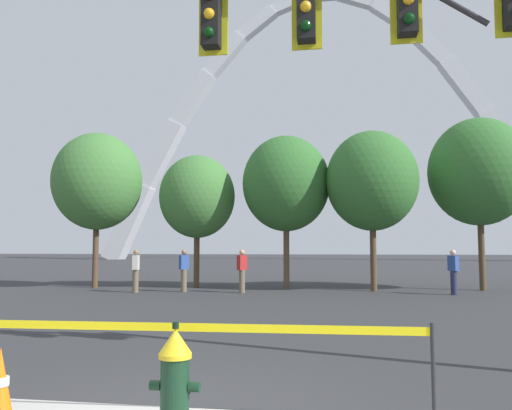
{
  "coord_description": "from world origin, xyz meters",
  "views": [
    {
      "loc": [
        1.62,
        -4.87,
        1.66
      ],
      "look_at": [
        0.05,
        5.0,
        2.5
      ],
      "focal_mm": 35.76,
      "sensor_mm": 36.0,
      "label": 1
    }
  ],
  "objects_px": {
    "pedestrian_walking_left": "(453,272)",
    "fire_hydrant": "(175,381)",
    "pedestrian_near_trees": "(242,271)",
    "traffic_signal_gantry": "(440,47)",
    "monument_arch": "(324,134)",
    "pedestrian_walking_right": "(136,270)",
    "pedestrian_standing_center": "(184,270)"
  },
  "relations": [
    {
      "from": "traffic_signal_gantry",
      "to": "pedestrian_walking_left",
      "type": "bearing_deg",
      "value": 77.61
    },
    {
      "from": "traffic_signal_gantry",
      "to": "pedestrian_walking_right",
      "type": "xyz_separation_m",
      "value": [
        -8.86,
        11.08,
        -3.59
      ]
    },
    {
      "from": "monument_arch",
      "to": "pedestrian_near_trees",
      "type": "relative_size",
      "value": 39.08
    },
    {
      "from": "fire_hydrant",
      "to": "monument_arch",
      "type": "xyz_separation_m",
      "value": [
        -0.16,
        63.87,
        16.56
      ]
    },
    {
      "from": "fire_hydrant",
      "to": "pedestrian_walking_right",
      "type": "height_order",
      "value": "pedestrian_walking_right"
    },
    {
      "from": "fire_hydrant",
      "to": "pedestrian_standing_center",
      "type": "bearing_deg",
      "value": 106.81
    },
    {
      "from": "monument_arch",
      "to": "pedestrian_walking_right",
      "type": "bearing_deg",
      "value": -96.6
    },
    {
      "from": "pedestrian_walking_left",
      "to": "pedestrian_standing_center",
      "type": "xyz_separation_m",
      "value": [
        -9.77,
        -0.32,
        0.0
      ]
    },
    {
      "from": "fire_hydrant",
      "to": "pedestrian_walking_left",
      "type": "distance_m",
      "value": 15.48
    },
    {
      "from": "monument_arch",
      "to": "pedestrian_walking_right",
      "type": "relative_size",
      "value": 39.08
    },
    {
      "from": "traffic_signal_gantry",
      "to": "pedestrian_near_trees",
      "type": "height_order",
      "value": "traffic_signal_gantry"
    },
    {
      "from": "pedestrian_walking_left",
      "to": "fire_hydrant",
      "type": "bearing_deg",
      "value": -110.83
    },
    {
      "from": "pedestrian_standing_center",
      "to": "pedestrian_near_trees",
      "type": "bearing_deg",
      "value": -1.65
    },
    {
      "from": "pedestrian_standing_center",
      "to": "monument_arch",
      "type": "bearing_deg",
      "value": 85.28
    },
    {
      "from": "fire_hydrant",
      "to": "pedestrian_standing_center",
      "type": "xyz_separation_m",
      "value": [
        -4.27,
        14.14,
        0.35
      ]
    },
    {
      "from": "fire_hydrant",
      "to": "pedestrian_walking_right",
      "type": "distance_m",
      "value": 14.88
    },
    {
      "from": "pedestrian_near_trees",
      "to": "monument_arch",
      "type": "bearing_deg",
      "value": 87.85
    },
    {
      "from": "pedestrian_walking_left",
      "to": "pedestrian_standing_center",
      "type": "relative_size",
      "value": 1.0
    },
    {
      "from": "pedestrian_standing_center",
      "to": "pedestrian_walking_right",
      "type": "xyz_separation_m",
      "value": [
        -1.7,
        -0.52,
        0.0
      ]
    },
    {
      "from": "monument_arch",
      "to": "pedestrian_near_trees",
      "type": "distance_m",
      "value": 52.4
    },
    {
      "from": "pedestrian_walking_left",
      "to": "pedestrian_near_trees",
      "type": "height_order",
      "value": "same"
    },
    {
      "from": "traffic_signal_gantry",
      "to": "pedestrian_walking_left",
      "type": "relative_size",
      "value": 4.92
    },
    {
      "from": "monument_arch",
      "to": "pedestrian_walking_left",
      "type": "distance_m",
      "value": 52.31
    },
    {
      "from": "pedestrian_near_trees",
      "to": "traffic_signal_gantry",
      "type": "bearing_deg",
      "value": -66.93
    },
    {
      "from": "monument_arch",
      "to": "pedestrian_walking_right",
      "type": "xyz_separation_m",
      "value": [
        -5.81,
        -50.24,
        -16.21
      ]
    },
    {
      "from": "traffic_signal_gantry",
      "to": "pedestrian_walking_right",
      "type": "relative_size",
      "value": 4.92
    },
    {
      "from": "monument_arch",
      "to": "pedestrian_standing_center",
      "type": "relative_size",
      "value": 39.08
    },
    {
      "from": "monument_arch",
      "to": "pedestrian_walking_left",
      "type": "bearing_deg",
      "value": -83.46
    },
    {
      "from": "pedestrian_standing_center",
      "to": "pedestrian_near_trees",
      "type": "xyz_separation_m",
      "value": [
        2.24,
        -0.06,
        0.0
      ]
    },
    {
      "from": "fire_hydrant",
      "to": "pedestrian_standing_center",
      "type": "relative_size",
      "value": 0.62
    },
    {
      "from": "pedestrian_standing_center",
      "to": "pedestrian_walking_right",
      "type": "bearing_deg",
      "value": -163.17
    },
    {
      "from": "fire_hydrant",
      "to": "monument_arch",
      "type": "relative_size",
      "value": 0.02
    }
  ]
}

